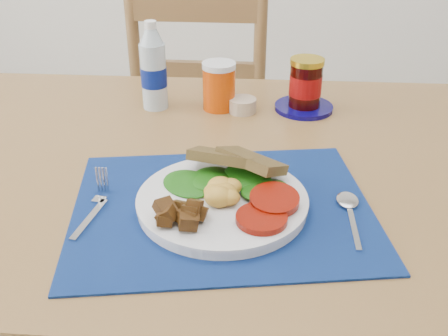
% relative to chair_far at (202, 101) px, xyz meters
% --- Properties ---
extents(table, '(1.40, 0.90, 0.75)m').
position_rel_chair_far_xyz_m(table, '(0.06, -0.71, 0.09)').
color(table, brown).
rests_on(table, ground).
extents(chair_far, '(0.43, 0.41, 1.14)m').
position_rel_chair_far_xyz_m(chair_far, '(0.00, 0.00, 0.00)').
color(chair_far, brown).
rests_on(chair_far, ground).
extents(placemat, '(0.53, 0.45, 0.00)m').
position_rel_chair_far_xyz_m(placemat, '(0.13, -0.87, 0.17)').
color(placemat, black).
rests_on(placemat, table).
extents(breakfast_plate, '(0.27, 0.27, 0.07)m').
position_rel_chair_far_xyz_m(breakfast_plate, '(0.12, -0.88, 0.20)').
color(breakfast_plate, silver).
rests_on(breakfast_plate, placemat).
extents(fork, '(0.03, 0.16, 0.00)m').
position_rel_chair_far_xyz_m(fork, '(-0.08, -0.89, 0.18)').
color(fork, '#B2B5BA').
rests_on(fork, placemat).
extents(spoon, '(0.04, 0.16, 0.00)m').
position_rel_chair_far_xyz_m(spoon, '(0.33, -0.87, 0.18)').
color(spoon, '#B2B5BA').
rests_on(spoon, placemat).
extents(water_bottle, '(0.06, 0.06, 0.20)m').
position_rel_chair_far_xyz_m(water_bottle, '(-0.06, -0.46, 0.26)').
color(water_bottle, '#ADBFCC').
rests_on(water_bottle, table).
extents(juice_glass, '(0.07, 0.07, 0.10)m').
position_rel_chair_far_xyz_m(juice_glass, '(0.09, -0.46, 0.22)').
color(juice_glass, '#CF4105').
rests_on(juice_glass, table).
extents(ramekin, '(0.06, 0.06, 0.03)m').
position_rel_chair_far_xyz_m(ramekin, '(0.15, -0.47, 0.19)').
color(ramekin, tan).
rests_on(ramekin, table).
extents(jam_on_saucer, '(0.13, 0.13, 0.12)m').
position_rel_chair_far_xyz_m(jam_on_saucer, '(0.29, -0.45, 0.23)').
color(jam_on_saucer, '#090552').
rests_on(jam_on_saucer, table).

